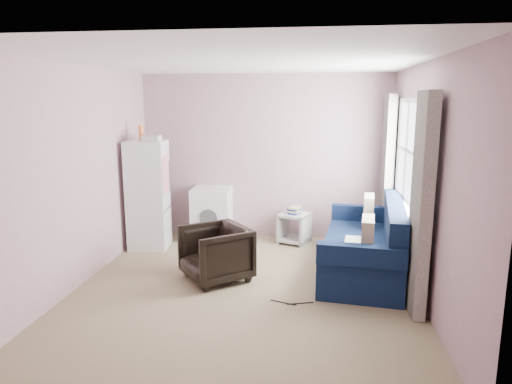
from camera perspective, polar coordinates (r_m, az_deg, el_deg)
room at (r=4.95m, az=-1.21°, el=1.55°), size 3.84×4.24×2.54m
armchair at (r=5.44m, az=-5.08°, el=-7.31°), size 0.95×0.95×0.72m
fridge at (r=6.69m, az=-13.31°, el=-0.27°), size 0.59×0.59×1.76m
washing_machine at (r=7.00m, az=-5.53°, el=-2.59°), size 0.59×0.60×0.80m
side_table at (r=6.86m, az=4.81°, el=-4.23°), size 0.53×0.53×0.56m
sofa at (r=5.79m, az=13.79°, el=-6.77°), size 1.15×2.11×0.90m
window_dressing at (r=5.71m, az=17.69°, el=0.82°), size 0.17×2.62×2.18m
floor_cables at (r=4.95m, az=4.49°, el=-13.65°), size 0.46×0.10×0.01m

